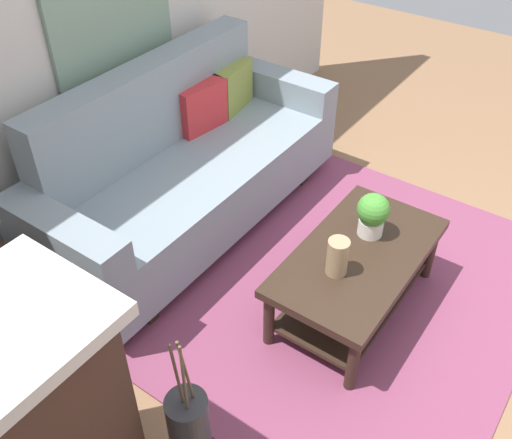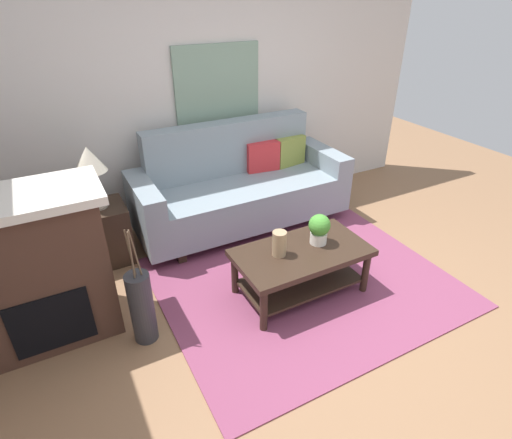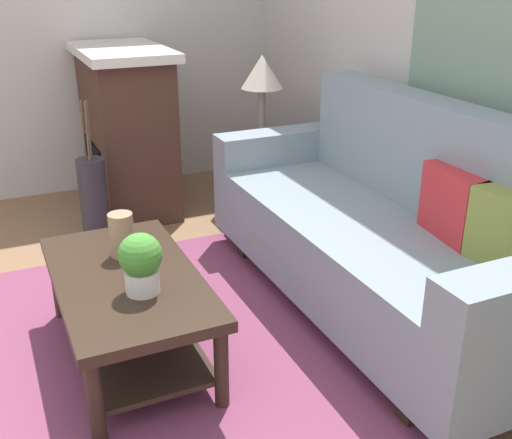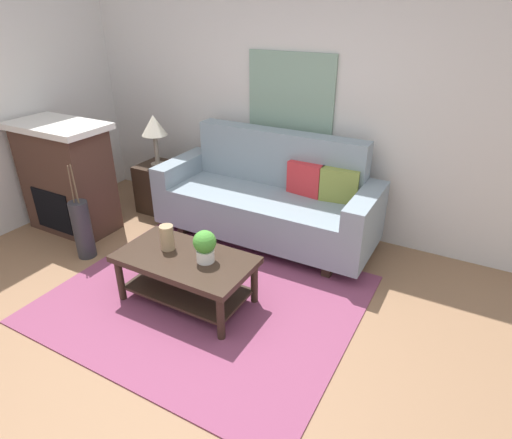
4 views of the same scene
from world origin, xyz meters
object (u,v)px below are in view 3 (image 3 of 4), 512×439
throw_pillow_olive (511,233)px  side_table (262,177)px  coffee_table (128,298)px  couch (380,231)px  framed_painting (479,25)px  throw_pillow_crimson (453,204)px  fireplace (127,130)px  tabletop_vase (122,235)px  potted_plant_tabletop (141,261)px  floor_vase (94,203)px  table_lamp (262,76)px

throw_pillow_olive → side_table: size_ratio=0.64×
throw_pillow_olive → coffee_table: size_ratio=0.33×
couch → framed_painting: 1.09m
coffee_table → side_table: bearing=136.4°
couch → side_table: 1.42m
throw_pillow_crimson → fireplace: (-2.30, -0.95, -0.09)m
framed_painting → side_table: bearing=-161.4°
tabletop_vase → potted_plant_tabletop: bearing=-0.8°
coffee_table → framed_painting: bearing=87.8°
couch → throw_pillow_crimson: couch is taller
coffee_table → framed_painting: 2.07m
throw_pillow_crimson → floor_vase: bearing=-142.4°
fireplace → couch: bearing=22.9°
throw_pillow_crimson → table_lamp: 1.79m
table_lamp → floor_vase: bearing=-87.7°
floor_vase → tabletop_vase: bearing=-3.1°
floor_vase → throw_pillow_crimson: bearing=37.6°
throw_pillow_olive → tabletop_vase: 1.69m
floor_vase → potted_plant_tabletop: bearing=-2.6°
throw_pillow_crimson → table_lamp: bearing=-175.6°
tabletop_vase → side_table: (-1.15, 1.25, -0.25)m
throw_pillow_crimson → side_table: 1.81m
throw_pillow_olive → table_lamp: 2.14m
couch → side_table: couch is taller
side_table → framed_painting: 1.87m
throw_pillow_olive → tabletop_vase: size_ratio=1.73×
tabletop_vase → table_lamp: size_ratio=0.37×
throw_pillow_crimson → tabletop_vase: (-0.61, -1.38, -0.15)m
potted_plant_tabletop → coffee_table: bearing=-170.8°
throw_pillow_olive → coffee_table: throw_pillow_olive is taller
tabletop_vase → side_table: tabletop_vase is taller
potted_plant_tabletop → framed_painting: bearing=93.8°
side_table → floor_vase: (0.05, -1.19, 0.01)m
potted_plant_tabletop → side_table: (-1.53, 1.25, -0.29)m
side_table → table_lamp: size_ratio=0.98×
throw_pillow_crimson → framed_painting: bearing=135.5°
table_lamp → side_table: bearing=-45.0°
tabletop_vase → framed_painting: framed_painting is taller
coffee_table → couch: bearing=87.0°
table_lamp → floor_vase: table_lamp is taller
throw_pillow_crimson → throw_pillow_olive: (0.35, 0.00, 0.00)m
table_lamp → framed_painting: (1.41, 0.48, 0.42)m
couch → table_lamp: (-1.41, -0.01, 0.56)m
coffee_table → potted_plant_tabletop: (0.18, 0.03, 0.26)m
coffee_table → framed_painting: (0.07, 1.76, 1.10)m
coffee_table → tabletop_vase: 0.30m
fireplace → side_table: bearing=56.7°
coffee_table → floor_vase: size_ratio=1.91×
potted_plant_tabletop → side_table: potted_plant_tabletop is taller
coffee_table → side_table: (-1.35, 1.28, -0.03)m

